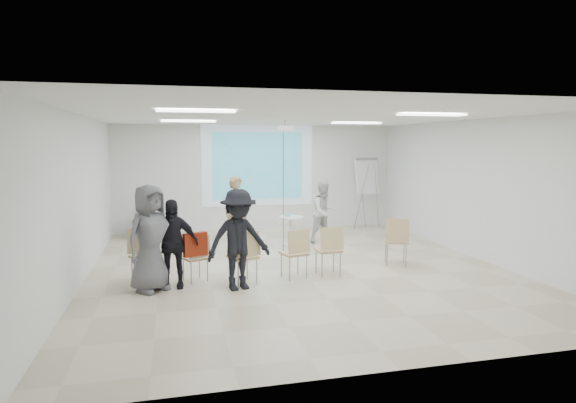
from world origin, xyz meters
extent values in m
cube|color=beige|center=(0.00, 0.00, -0.05)|extent=(8.00, 9.00, 0.10)
cube|color=white|center=(0.00, 0.00, 3.05)|extent=(8.00, 9.00, 0.10)
cube|color=silver|center=(0.00, 4.55, 1.50)|extent=(8.00, 0.10, 3.00)
cube|color=silver|center=(-4.05, 0.00, 1.50)|extent=(0.10, 9.00, 3.00)
cube|color=silver|center=(4.05, 0.00, 1.50)|extent=(0.10, 9.00, 3.00)
cube|color=silver|center=(0.00, 4.49, 1.85)|extent=(3.20, 0.01, 2.30)
cube|color=teal|center=(0.00, 4.47, 1.85)|extent=(2.60, 0.01, 1.90)
cylinder|color=silver|center=(0.40, 2.12, 0.02)|extent=(0.52, 0.52, 0.05)
cylinder|color=silver|center=(0.40, 2.12, 0.35)|extent=(0.14, 0.14, 0.65)
cylinder|color=white|center=(0.40, 2.12, 0.70)|extent=(0.72, 0.72, 0.04)
cube|color=white|center=(0.44, 2.08, 0.72)|extent=(0.20, 0.14, 0.01)
cube|color=#4396C9|center=(0.33, 2.20, 0.73)|extent=(0.18, 0.23, 0.01)
imported|color=tan|center=(-0.92, 2.14, 0.97)|extent=(0.78, 0.59, 1.95)
imported|color=silver|center=(1.31, 2.32, 0.87)|extent=(0.99, 0.87, 1.73)
cube|color=silver|center=(-0.74, 2.39, 1.28)|extent=(0.05, 0.11, 0.04)
cube|color=white|center=(1.13, 2.57, 1.17)|extent=(0.07, 0.12, 0.04)
cube|color=tan|center=(-2.88, -0.27, 0.50)|extent=(0.61, 0.61, 0.04)
cube|color=tan|center=(-2.97, -0.47, 0.77)|extent=(0.46, 0.27, 0.44)
cylinder|color=#95989D|center=(-3.13, -0.37, 0.24)|extent=(0.03, 0.03, 0.49)
cylinder|color=gray|center=(-2.78, -0.52, 0.24)|extent=(0.03, 0.03, 0.49)
cylinder|color=gray|center=(-2.98, -0.02, 0.24)|extent=(0.03, 0.03, 0.49)
cylinder|color=gray|center=(-2.63, -0.17, 0.24)|extent=(0.03, 0.03, 0.49)
cube|color=tan|center=(-2.03, -0.44, 0.42)|extent=(0.52, 0.52, 0.04)
cube|color=tan|center=(-1.95, -0.62, 0.66)|extent=(0.39, 0.23, 0.38)
cylinder|color=gray|center=(-2.11, -0.66, 0.21)|extent=(0.03, 0.03, 0.41)
cylinder|color=gray|center=(-1.82, -0.53, 0.21)|extent=(0.03, 0.03, 0.41)
cylinder|color=gray|center=(-2.24, -0.36, 0.21)|extent=(0.03, 0.03, 0.41)
cylinder|color=#909398|center=(-1.94, -0.23, 0.21)|extent=(0.03, 0.03, 0.41)
cube|color=tan|center=(-1.21, -0.79, 0.48)|extent=(0.57, 0.57, 0.04)
cube|color=tan|center=(-1.14, -0.99, 0.74)|extent=(0.45, 0.23, 0.43)
cylinder|color=gray|center=(-1.32, -1.02, 0.23)|extent=(0.03, 0.03, 0.47)
cylinder|color=#93969B|center=(-0.98, -0.90, 0.23)|extent=(0.03, 0.03, 0.47)
cylinder|color=gray|center=(-1.44, -0.68, 0.23)|extent=(0.03, 0.03, 0.47)
cylinder|color=gray|center=(-1.10, -0.56, 0.23)|extent=(0.03, 0.03, 0.47)
cube|color=tan|center=(-0.24, -0.67, 0.46)|extent=(0.52, 0.52, 0.04)
cube|color=tan|center=(-0.19, -0.87, 0.72)|extent=(0.44, 0.18, 0.41)
cylinder|color=gray|center=(-0.37, -0.87, 0.23)|extent=(0.03, 0.03, 0.45)
cylinder|color=gray|center=(-0.03, -0.80, 0.23)|extent=(0.03, 0.03, 0.45)
cylinder|color=gray|center=(-0.45, -0.53, 0.23)|extent=(0.03, 0.03, 0.45)
cylinder|color=gray|center=(-0.11, -0.46, 0.23)|extent=(0.03, 0.03, 0.45)
cube|color=tan|center=(0.44, -0.61, 0.47)|extent=(0.45, 0.45, 0.04)
cube|color=tan|center=(0.45, -0.82, 0.74)|extent=(0.44, 0.10, 0.42)
cylinder|color=gray|center=(0.27, -0.79, 0.23)|extent=(0.02, 0.02, 0.46)
cylinder|color=gray|center=(0.63, -0.78, 0.23)|extent=(0.02, 0.02, 0.46)
cylinder|color=gray|center=(0.26, -0.43, 0.23)|extent=(0.02, 0.02, 0.46)
cylinder|color=gray|center=(0.62, -0.42, 0.23)|extent=(0.02, 0.02, 0.46)
cube|color=tan|center=(2.03, -0.21, 0.49)|extent=(0.59, 0.59, 0.04)
cube|color=tan|center=(1.96, -0.42, 0.77)|extent=(0.46, 0.25, 0.44)
cylinder|color=gray|center=(1.79, -0.32, 0.24)|extent=(0.03, 0.03, 0.48)
cylinder|color=gray|center=(2.14, -0.45, 0.24)|extent=(0.03, 0.03, 0.48)
cylinder|color=gray|center=(1.92, 0.03, 0.24)|extent=(0.03, 0.03, 0.48)
cylinder|color=gray|center=(2.27, -0.10, 0.24)|extent=(0.03, 0.03, 0.48)
cube|color=#9B2913|center=(-2.03, -0.66, 0.72)|extent=(0.44, 0.26, 0.41)
imported|color=black|center=(-1.21, -0.77, 0.51)|extent=(0.41, 0.36, 0.03)
imported|color=black|center=(-2.43, -0.75, 0.88)|extent=(1.05, 0.66, 1.77)
imported|color=black|center=(-1.32, -1.12, 0.97)|extent=(1.39, 0.98, 1.95)
imported|color=slate|center=(-2.77, -0.87, 1.01)|extent=(1.18, 1.13, 2.03)
cylinder|color=gray|center=(2.89, 3.78, 0.96)|extent=(0.40, 0.16, 1.89)
cylinder|color=#919398|center=(3.42, 3.89, 0.96)|extent=(0.31, 0.30, 1.89)
cylinder|color=gray|center=(3.08, 4.17, 0.96)|extent=(0.11, 0.42, 1.89)
cube|color=silver|center=(3.13, 3.96, 1.55)|extent=(0.78, 0.37, 1.06)
cube|color=gray|center=(3.12, 4.01, 2.03)|extent=(0.77, 0.22, 0.07)
cube|color=black|center=(-3.20, 3.89, 0.26)|extent=(0.47, 0.39, 0.46)
cube|color=gray|center=(-3.20, 3.89, 0.59)|extent=(0.33, 0.29, 0.20)
cylinder|color=black|center=(-3.38, 3.74, 0.03)|extent=(0.06, 0.06, 0.06)
cylinder|color=black|center=(-3.01, 3.76, 0.03)|extent=(0.06, 0.06, 0.06)
cylinder|color=black|center=(-3.39, 4.02, 0.03)|extent=(0.06, 0.06, 0.06)
cylinder|color=black|center=(-3.02, 4.03, 0.03)|extent=(0.06, 0.06, 0.06)
cube|color=white|center=(0.10, 1.50, 2.82)|extent=(0.30, 0.25, 0.10)
cylinder|color=gray|center=(0.10, 1.50, 2.93)|extent=(0.04, 0.04, 0.14)
cylinder|color=black|center=(0.04, 1.42, 1.39)|extent=(0.01, 0.01, 2.77)
cylinder|color=white|center=(0.14, 1.40, 1.39)|extent=(0.01, 0.01, 2.77)
cube|color=white|center=(-2.00, 2.00, 2.97)|extent=(1.20, 0.30, 0.02)
cube|color=white|center=(2.00, 2.00, 2.97)|extent=(1.20, 0.30, 0.02)
cube|color=white|center=(-2.00, -1.50, 2.97)|extent=(1.20, 0.30, 0.02)
cube|color=white|center=(2.00, -1.50, 2.97)|extent=(1.20, 0.30, 0.02)
camera|label=1|loc=(-2.38, -9.10, 2.48)|focal=30.00mm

